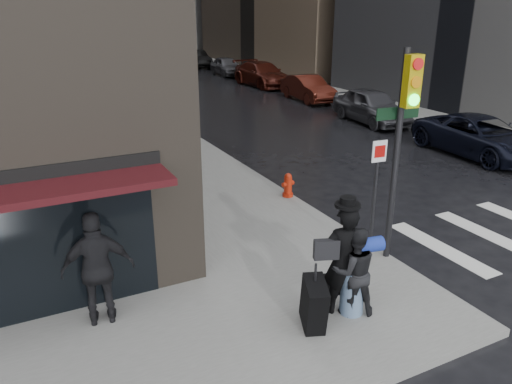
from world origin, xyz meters
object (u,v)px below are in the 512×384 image
parked_car_5 (196,59)px  fire_hydrant (288,186)px  parked_car_2 (308,88)px  parked_car_4 (227,66)px  parked_car_3 (262,74)px  traffic_light (401,130)px  parked_car_1 (371,106)px  parked_car_0 (481,136)px  man_jeans (353,271)px  man_greycoat (98,269)px  man_overcoat (338,268)px

parked_car_5 → fire_hydrant: bearing=-104.8°
parked_car_2 → parked_car_4: parked_car_2 is taller
parked_car_2 → parked_car_3: (0.27, 6.34, 0.08)m
parked_car_3 → parked_car_4: parked_car_3 is taller
traffic_light → parked_car_1: 14.56m
traffic_light → parked_car_4: (9.54, 30.43, -2.29)m
traffic_light → parked_car_0: size_ratio=0.84×
parked_car_3 → parked_car_5: parked_car_3 is taller
parked_car_0 → parked_car_4: bearing=90.6°
parked_car_5 → parked_car_0: bearing=-89.7°
parked_car_1 → parked_car_0: bearing=-85.1°
traffic_light → parked_car_1: traffic_light is taller
fire_hydrant → parked_car_5: 33.85m
parked_car_0 → parked_car_2: bearing=90.4°
man_jeans → parked_car_3: man_jeans is taller
man_greycoat → man_jeans: bearing=166.3°
man_overcoat → parked_car_2: man_overcoat is taller
fire_hydrant → parked_car_2: parked_car_2 is taller
parked_car_0 → parked_car_4: parked_car_0 is taller
man_greycoat → parked_car_1: bearing=-133.8°
parked_car_1 → fire_hydrant: bearing=-136.1°
man_overcoat → fire_hydrant: man_overcoat is taller
man_greycoat → parked_car_4: bearing=-107.8°
man_jeans → parked_car_2: (11.18, 19.04, -0.25)m
parked_car_3 → man_jeans: bearing=-115.6°
traffic_light → man_jeans: bearing=-141.3°
man_greycoat → parked_car_0: 15.50m
parked_car_4 → man_jeans: bearing=-105.8°
traffic_light → parked_car_2: (9.20, 17.75, -2.29)m
man_jeans → man_greycoat: man_greycoat is taller
man_overcoat → parked_car_4: size_ratio=0.53×
parked_car_0 → parked_car_5: parked_car_5 is taller
fire_hydrant → man_greycoat: bearing=-147.4°
fire_hydrant → parked_car_4: (9.59, 26.19, 0.27)m
parked_car_1 → parked_car_5: parked_car_1 is taller
parked_car_3 → parked_car_4: bearing=88.2°
man_jeans → fire_hydrant: bearing=-89.5°
parked_car_3 → traffic_light: bearing=-112.8°
man_jeans → parked_car_0: (10.76, 6.36, -0.25)m
parked_car_1 → man_greycoat: bearing=-138.6°
man_jeans → parked_car_5: 39.71m
parked_car_1 → parked_car_2: bearing=90.9°
parked_car_5 → parked_car_3: bearing=-88.0°
traffic_light → parked_car_4: traffic_light is taller
man_jeans → parked_car_2: size_ratio=0.37×
parked_car_5 → man_overcoat: bearing=-105.7°
man_overcoat → parked_car_3: (11.75, 25.32, -0.28)m
parked_car_3 → man_overcoat: bearing=-116.2°
parked_car_1 → parked_car_4: (0.77, 19.02, -0.08)m
parked_car_4 → parked_car_5: (-0.22, 6.34, 0.02)m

